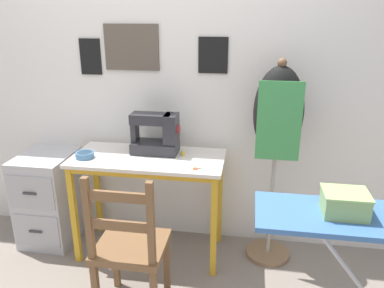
{
  "coord_description": "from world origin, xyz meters",
  "views": [
    {
      "loc": [
        0.69,
        -2.11,
        1.71
      ],
      "look_at": [
        0.32,
        0.22,
        0.89
      ],
      "focal_mm": 35.0,
      "sensor_mm": 36.0,
      "label": 1
    }
  ],
  "objects": [
    {
      "name": "fabric_bowl",
      "position": [
        -0.43,
        0.16,
        0.79
      ],
      "size": [
        0.13,
        0.13,
        0.04
      ],
      "color": "teal",
      "rests_on": "sewing_table"
    },
    {
      "name": "wooden_chair",
      "position": [
        0.05,
        -0.36,
        0.44
      ],
      "size": [
        0.4,
        0.38,
        0.93
      ],
      "color": "brown",
      "rests_on": "ground_plane"
    },
    {
      "name": "sewing_table",
      "position": [
        0.0,
        0.24,
        0.66
      ],
      "size": [
        1.07,
        0.5,
        0.77
      ],
      "color": "silver",
      "rests_on": "ground_plane"
    },
    {
      "name": "storage_box",
      "position": [
        1.12,
        -0.59,
        0.94
      ],
      "size": [
        0.19,
        0.16,
        0.1
      ],
      "color": "#8EB266",
      "rests_on": "ironing_board"
    },
    {
      "name": "thread_spool_near_machine",
      "position": [
        0.24,
        0.31,
        0.79
      ],
      "size": [
        0.03,
        0.03,
        0.04
      ],
      "color": "yellow",
      "rests_on": "sewing_table"
    },
    {
      "name": "scissors",
      "position": [
        0.4,
        0.08,
        0.77
      ],
      "size": [
        0.15,
        0.05,
        0.01
      ],
      "color": "silver",
      "rests_on": "sewing_table"
    },
    {
      "name": "filing_cabinet",
      "position": [
        -0.82,
        0.3,
        0.35
      ],
      "size": [
        0.39,
        0.49,
        0.71
      ],
      "color": "#B7B7BC",
      "rests_on": "ground_plane"
    },
    {
      "name": "wall_back",
      "position": [
        -0.0,
        0.56,
        1.28
      ],
      "size": [
        10.0,
        0.07,
        2.55
      ],
      "color": "silver",
      "rests_on": "ground_plane"
    },
    {
      "name": "dress_form",
      "position": [
        0.87,
        0.32,
        1.03
      ],
      "size": [
        0.33,
        0.32,
        1.45
      ],
      "color": "#846647",
      "rests_on": "ground_plane"
    },
    {
      "name": "ground_plane",
      "position": [
        0.0,
        0.0,
        0.0
      ],
      "size": [
        14.0,
        14.0,
        0.0
      ],
      "primitive_type": "plane",
      "color": "gray"
    },
    {
      "name": "sewing_machine",
      "position": [
        0.05,
        0.34,
        0.9
      ],
      "size": [
        0.34,
        0.18,
        0.31
      ],
      "color": "#28282D",
      "rests_on": "sewing_table"
    }
  ]
}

